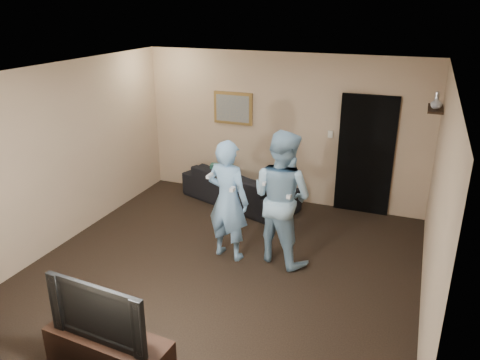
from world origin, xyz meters
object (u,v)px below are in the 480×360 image
at_px(television, 104,308).
at_px(wii_player_left, 228,200).
at_px(wii_player_right, 282,197).
at_px(tv_console, 110,354).
at_px(sofa, 240,187).

distance_m(television, wii_player_left, 2.52).
relative_size(television, wii_player_right, 0.57).
relative_size(tv_console, television, 1.19).
bearing_deg(television, sofa, 98.99).
height_order(wii_player_left, wii_player_right, wii_player_right).
bearing_deg(sofa, wii_player_left, 126.29).
distance_m(television, wii_player_right, 2.84).
distance_m(tv_console, television, 0.52).
distance_m(tv_console, wii_player_right, 2.92).
relative_size(wii_player_left, wii_player_right, 0.92).
relative_size(television, wii_player_left, 0.62).
xyz_separation_m(tv_console, wii_player_left, (0.16, 2.51, 0.60)).
height_order(sofa, wii_player_left, wii_player_left).
height_order(sofa, television, television).
bearing_deg(tv_console, television, 3.98).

